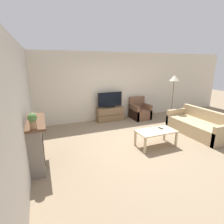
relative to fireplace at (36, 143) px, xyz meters
name	(u,v)px	position (x,y,z in m)	size (l,w,h in m)	color
ground_plane	(138,142)	(2.72, 0.15, -0.54)	(24.00, 24.00, 0.00)	#89755B
wall_back	(107,87)	(2.72, 2.69, 0.81)	(12.00, 0.06, 2.70)	beige
wall_left	(23,107)	(-0.17, 0.15, 0.81)	(0.06, 12.00, 2.70)	beige
fireplace	(36,143)	(0.00, 0.00, 0.00)	(0.40, 1.25, 1.07)	slate
mantel_vase_left	(33,121)	(0.02, -0.38, 0.63)	(0.07, 0.07, 0.23)	#512D23
mantel_vase_centre_left	(34,118)	(0.02, -0.09, 0.61)	(0.09, 0.09, 0.20)	#385670
mantel_clock	(34,116)	(0.02, 0.13, 0.60)	(0.08, 0.11, 0.15)	brown
potted_plant	(32,120)	(0.02, -0.53, 0.70)	(0.17, 0.17, 0.31)	#936B4C
tv_stand	(110,114)	(2.73, 2.42, -0.27)	(1.09, 0.41, 0.55)	brown
tv	(110,100)	(2.73, 2.42, 0.29)	(1.02, 0.18, 0.62)	black
armchair	(140,112)	(4.00, 2.22, -0.26)	(0.70, 0.76, 0.88)	brown
coffee_table	(156,133)	(3.05, -0.23, -0.14)	(1.09, 0.58, 0.47)	#CCB289
remote	(161,128)	(3.26, -0.15, -0.07)	(0.07, 0.16, 0.02)	black
couch	(198,126)	(4.92, 0.01, -0.28)	(0.93, 2.00, 0.78)	tan
floor_lamp	(174,81)	(4.90, 1.33, 1.08)	(0.35, 0.35, 1.85)	black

